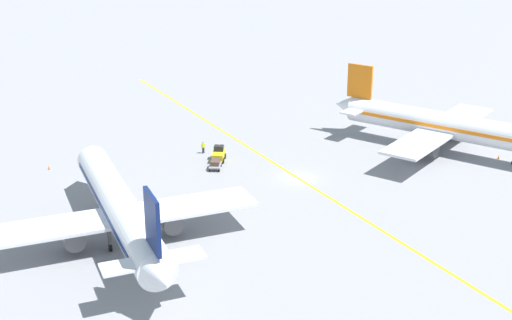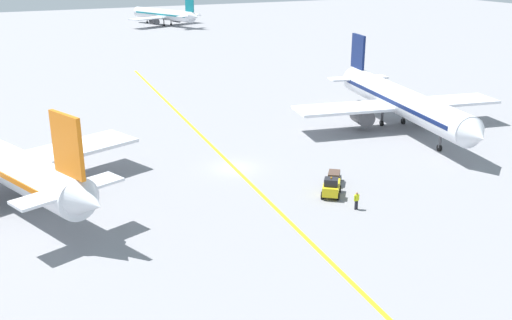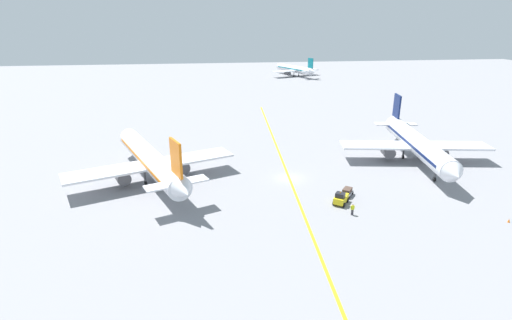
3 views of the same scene
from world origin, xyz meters
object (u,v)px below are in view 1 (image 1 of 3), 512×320
object	(u,v)px
ground_crew_worker	(203,147)
baggage_tug_white	(219,154)
baggage_cart_trailing	(215,163)
traffic_cone_mid_apron	(49,168)
airplane_adjacent_stand	(120,209)
traffic_cone_near_nose	(499,157)
airplane_at_gate	(445,126)

from	to	relation	value
ground_crew_worker	baggage_tug_white	bearing A→B (deg)	95.96
baggage_tug_white	baggage_cart_trailing	xyz separation A→B (m)	(1.97, 2.64, -0.14)
baggage_cart_trailing	traffic_cone_mid_apron	world-z (taller)	baggage_cart_trailing
traffic_cone_mid_apron	baggage_tug_white	bearing A→B (deg)	156.92
airplane_adjacent_stand	traffic_cone_mid_apron	bearing A→B (deg)	-89.74
airplane_adjacent_stand	traffic_cone_mid_apron	xyz separation A→B (m)	(0.11, -24.92, -3.43)
traffic_cone_near_nose	baggage_cart_trailing	bearing A→B (deg)	-26.50
airplane_at_gate	baggage_cart_trailing	size ratio (longest dim) A/B	11.68
traffic_cone_mid_apron	airplane_adjacent_stand	bearing A→B (deg)	90.26
baggage_cart_trailing	traffic_cone_near_nose	size ratio (longest dim) A/B	5.31
airplane_adjacent_stand	traffic_cone_near_nose	world-z (taller)	airplane_adjacent_stand
baggage_tug_white	traffic_cone_mid_apron	world-z (taller)	baggage_tug_white
airplane_adjacent_stand	traffic_cone_near_nose	distance (m)	53.40
airplane_at_gate	baggage_cart_trailing	world-z (taller)	airplane_at_gate
ground_crew_worker	airplane_adjacent_stand	bearing A→B (deg)	44.62
airplane_adjacent_stand	baggage_cart_trailing	size ratio (longest dim) A/B	12.13
airplane_adjacent_stand	baggage_tug_white	distance (m)	26.23
airplane_adjacent_stand	baggage_cart_trailing	world-z (taller)	airplane_adjacent_stand
baggage_tug_white	traffic_cone_mid_apron	size ratio (longest dim) A/B	6.00
baggage_cart_trailing	traffic_cone_near_nose	distance (m)	38.72
airplane_at_gate	baggage_cart_trailing	bearing A→B (deg)	-19.46
airplane_at_gate	baggage_tug_white	bearing A→B (deg)	-25.17
airplane_at_gate	traffic_cone_near_nose	xyz separation A→B (m)	(-4.04, 6.46, -3.43)
airplane_at_gate	ground_crew_worker	size ratio (longest dim) A/B	20.30
baggage_tug_white	ground_crew_worker	world-z (taller)	baggage_tug_white
traffic_cone_near_nose	traffic_cone_mid_apron	world-z (taller)	same
ground_crew_worker	traffic_cone_near_nose	xyz separation A→B (m)	(-33.06, 23.60, -0.63)
baggage_tug_white	traffic_cone_mid_apron	bearing A→B (deg)	-23.08
airplane_at_gate	airplane_adjacent_stand	world-z (taller)	same
airplane_adjacent_stand	traffic_cone_mid_apron	world-z (taller)	airplane_adjacent_stand
airplane_at_gate	ground_crew_worker	bearing A→B (deg)	-30.57
airplane_at_gate	airplane_adjacent_stand	size ratio (longest dim) A/B	0.96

